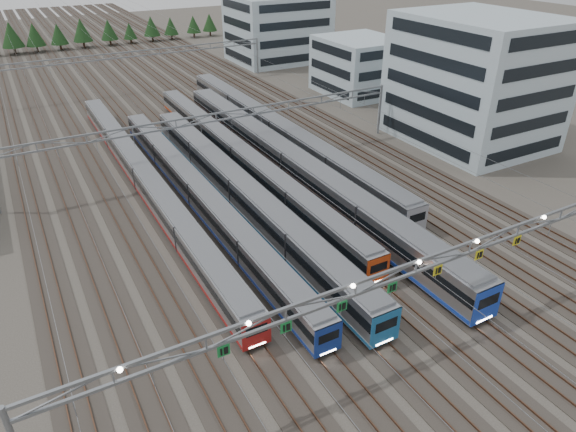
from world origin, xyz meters
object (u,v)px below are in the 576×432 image
train_b (198,194)px  gantry_far (133,59)px  train_a (144,178)px  train_e (292,164)px  gantry_near (416,270)px  gantry_mid (217,124)px  train_f (278,131)px  depot_bldg_mid (359,66)px  depot_bldg_south (475,81)px  train_d (240,156)px  train_c (240,191)px  depot_bldg_north (278,28)px

train_b → gantry_far: gantry_far is taller
train_a → train_e: bearing=-19.1°
gantry_near → gantry_mid: bearing=89.9°
train_f → gantry_far: (-11.25, 41.40, 4.21)m
gantry_mid → depot_bldg_mid: (39.16, 21.16, -0.99)m
gantry_mid → depot_bldg_south: 39.50m
train_b → train_f: size_ratio=0.90×
train_d → train_e: 8.03m
train_e → train_f: bearing=70.1°
gantry_near → gantry_mid: size_ratio=1.00×
train_c → depot_bldg_north: 79.03m
train_e → gantry_far: size_ratio=1.18×
train_e → depot_bldg_south: bearing=-0.3°
train_f → depot_bldg_north: 58.58m
train_a → train_f: bearing=15.4°
train_d → depot_bldg_south: (36.10, -6.79, 7.46)m
gantry_far → depot_bldg_south: bearing=-54.6°
train_e → train_d: bearing=124.1°
train_a → depot_bldg_south: size_ratio=2.98×
train_b → train_d: 12.02m
depot_bldg_south → train_b: bearing=-178.5°
depot_bldg_mid → train_c: bearing=-141.1°
train_d → gantry_near: gantry_near is taller
train_a → gantry_far: 49.11m
train_c → gantry_mid: (2.25, 12.31, 4.27)m
train_f → depot_bldg_mid: bearing=32.2°
train_b → gantry_far: 55.75m
depot_bldg_south → train_c: bearing=-175.3°
gantry_mid → gantry_far: size_ratio=1.00×
train_b → depot_bldg_north: size_ratio=2.60×
gantry_mid → train_a: bearing=-167.0°
train_b → depot_bldg_mid: size_ratio=3.58×
train_c → depot_bldg_mid: (41.41, 33.47, 3.28)m
train_a → depot_bldg_mid: size_ratio=4.10×
train_b → gantry_far: bearing=83.0°
train_d → train_a: bearing=-178.3°
depot_bldg_mid → gantry_near: bearing=-122.6°
depot_bldg_mid → gantry_far: bearing=148.7°
train_b → depot_bldg_south: 45.74m
depot_bldg_mid → gantry_mid: bearing=-151.6°
train_a → depot_bldg_north: 76.48m
train_f → gantry_near: (-11.30, -43.72, 4.91)m
train_c → gantry_mid: bearing=79.6°
train_e → gantry_far: gantry_far is taller
gantry_far → depot_bldg_mid: size_ratio=3.52×
gantry_near → depot_bldg_mid: bearing=57.4°
train_c → depot_bldg_mid: bearing=38.9°
train_e → depot_bldg_mid: depot_bldg_mid is taller
train_c → depot_bldg_south: bearing=4.7°
train_b → depot_bldg_south: bearing=1.5°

